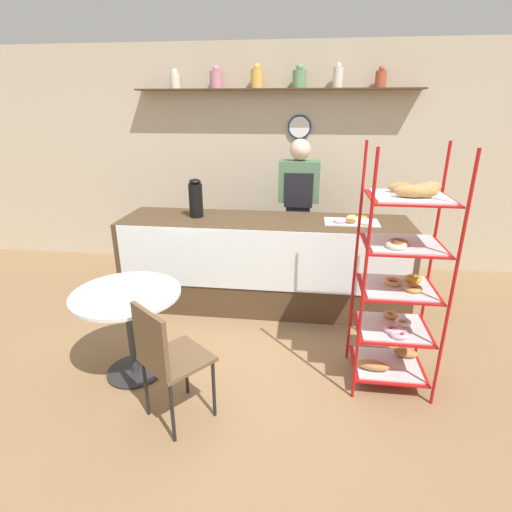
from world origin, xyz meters
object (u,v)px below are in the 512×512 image
object	(u,v)px
pastry_rack	(400,281)
coffee_carafe	(196,198)
person_worker	(298,207)
cafe_table	(128,313)
cafe_chair	(165,354)
donut_tray_counter	(353,221)

from	to	relation	value
pastry_rack	coffee_carafe	bearing A→B (deg)	146.70
person_worker	cafe_table	distance (m)	2.32
person_worker	cafe_chair	bearing A→B (deg)	-107.22
pastry_rack	cafe_chair	bearing A→B (deg)	-157.04
donut_tray_counter	coffee_carafe	bearing A→B (deg)	178.97
pastry_rack	donut_tray_counter	xyz separation A→B (m)	(-0.22, 1.14, 0.12)
cafe_table	coffee_carafe	distance (m)	1.47
cafe_chair	cafe_table	bearing A→B (deg)	-7.41
cafe_chair	coffee_carafe	size ratio (longest dim) A/B	2.24
cafe_table	donut_tray_counter	size ratio (longest dim) A/B	1.55
person_worker	coffee_carafe	world-z (taller)	person_worker
person_worker	coffee_carafe	size ratio (longest dim) A/B	4.30
coffee_carafe	donut_tray_counter	size ratio (longest dim) A/B	0.75
cafe_chair	donut_tray_counter	bearing A→B (deg)	-86.89
cafe_table	cafe_chair	world-z (taller)	cafe_chair
person_worker	cafe_table	world-z (taller)	person_worker
cafe_table	donut_tray_counter	bearing A→B (deg)	36.92
cafe_chair	coffee_carafe	world-z (taller)	coffee_carafe
pastry_rack	donut_tray_counter	world-z (taller)	pastry_rack
donut_tray_counter	cafe_table	bearing A→B (deg)	-143.08
cafe_chair	coffee_carafe	bearing A→B (deg)	-42.65
pastry_rack	cafe_table	size ratio (longest dim) A/B	2.21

